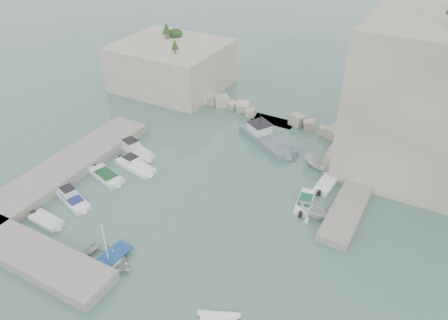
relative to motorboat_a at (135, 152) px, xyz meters
The scene contains 19 objects.
ground 14.17m from the motorboat_a, 25.95° to the right, with size 400.00×400.00×0.00m, color #4D7468.
cliff_terrace 28.34m from the motorboat_a, 24.63° to the left, with size 8.00×10.00×2.50m, color beige.
outcrop_west 20.45m from the motorboat_a, 111.11° to the left, with size 16.00×14.00×7.00m, color beige.
quay_west 8.38m from the motorboat_a, 120.60° to the right, with size 5.00×24.00×1.10m, color #9E9689.
quay_south 18.91m from the motorboat_a, 81.66° to the right, with size 18.00×4.00×1.10m, color #9E9689.
ledge_east 26.52m from the motorboat_a, ahead, with size 3.00×16.00×0.80m, color #9E9689.
breakwater 19.70m from the motorboat_a, 53.38° to the left, with size 28.00×3.00×1.40m, color beige.
motorboat_a is the anchor object (origin of this frame).
motorboat_b 3.61m from the motorboat_a, 50.15° to the right, with size 5.66×1.85×1.40m, color white, non-canonical shape.
motorboat_c 5.95m from the motorboat_a, 83.96° to the right, with size 5.23×1.90×0.70m, color silver, non-canonical shape.
motorboat_d 10.90m from the motorboat_a, 87.97° to the right, with size 5.64×1.68×1.40m, color white, non-canonical shape.
motorboat_e 14.67m from the motorboat_a, 87.36° to the right, with size 3.97×1.63×0.70m, color silver, non-canonical shape.
rowboat 18.46m from the motorboat_a, 58.40° to the right, with size 3.58×5.01×1.04m, color silver.
tender_east_a 23.31m from the motorboat_a, ahead, with size 3.14×3.64×1.92m, color white.
tender_east_b 22.00m from the motorboat_a, ahead, with size 4.50×1.54×0.70m, color white, non-canonical shape.
tender_east_c 23.51m from the motorboat_a, 12.37° to the left, with size 5.01×1.62×0.70m, color white, non-canonical shape.
tender_east_d 22.67m from the motorboat_a, 19.21° to the left, with size 1.72×4.57×1.77m, color silver.
work_boat 16.73m from the motorboat_a, 36.23° to the left, with size 9.82×2.90×2.20m, color slate, non-canonical shape.
rowboat_mast 18.65m from the motorboat_a, 58.40° to the right, with size 0.10×0.10×4.20m, color white.
Camera 1 is at (19.11, -28.43, 29.04)m, focal length 35.00 mm.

